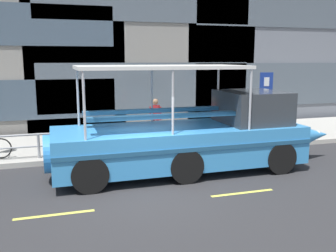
{
  "coord_description": "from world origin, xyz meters",
  "views": [
    {
      "loc": [
        -2.32,
        -9.75,
        3.54
      ],
      "look_at": [
        1.35,
        2.09,
        1.3
      ],
      "focal_mm": 40.26,
      "sensor_mm": 36.0,
      "label": 1
    }
  ],
  "objects_px": {
    "pedestrian_mid_left": "(156,115)",
    "pedestrian_near_bow": "(223,119)",
    "parking_sign": "(265,94)",
    "duck_tour_boat": "(196,137)"
  },
  "relations": [
    {
      "from": "pedestrian_near_bow",
      "to": "duck_tour_boat",
      "type": "bearing_deg",
      "value": -129.06
    },
    {
      "from": "pedestrian_mid_left",
      "to": "pedestrian_near_bow",
      "type": "bearing_deg",
      "value": -18.92
    },
    {
      "from": "duck_tour_boat",
      "to": "pedestrian_mid_left",
      "type": "relative_size",
      "value": 5.59
    },
    {
      "from": "parking_sign",
      "to": "pedestrian_mid_left",
      "type": "distance_m",
      "value": 4.65
    },
    {
      "from": "pedestrian_near_bow",
      "to": "pedestrian_mid_left",
      "type": "height_order",
      "value": "pedestrian_mid_left"
    },
    {
      "from": "duck_tour_boat",
      "to": "pedestrian_mid_left",
      "type": "xyz_separation_m",
      "value": [
        -0.27,
        3.81,
        0.14
      ]
    },
    {
      "from": "duck_tour_boat",
      "to": "pedestrian_near_bow",
      "type": "bearing_deg",
      "value": 50.94
    },
    {
      "from": "pedestrian_mid_left",
      "to": "duck_tour_boat",
      "type": "bearing_deg",
      "value": -85.92
    },
    {
      "from": "pedestrian_near_bow",
      "to": "pedestrian_mid_left",
      "type": "bearing_deg",
      "value": 161.08
    },
    {
      "from": "parking_sign",
      "to": "pedestrian_near_bow",
      "type": "xyz_separation_m",
      "value": [
        -1.82,
        0.14,
        -0.97
      ]
    }
  ]
}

